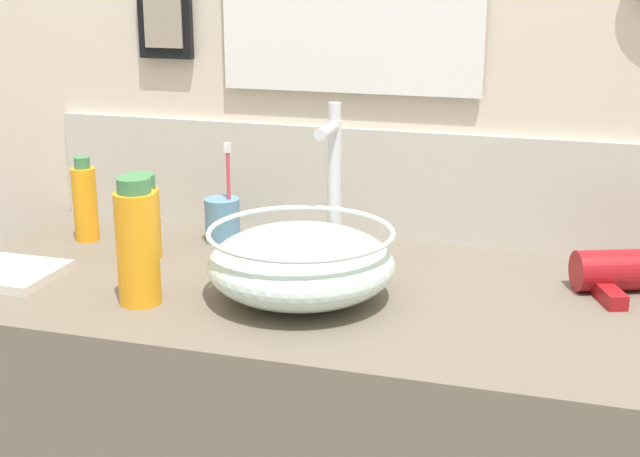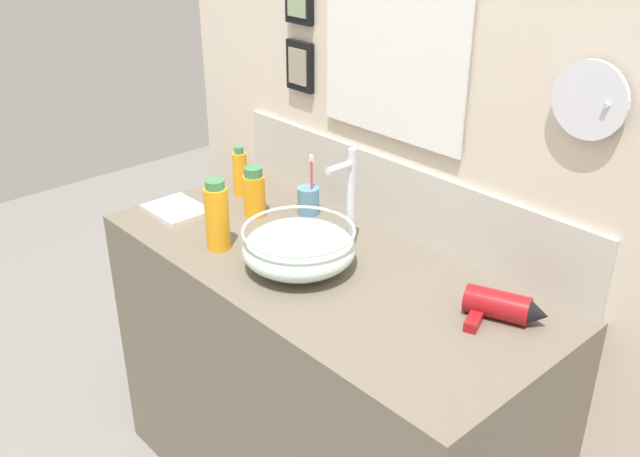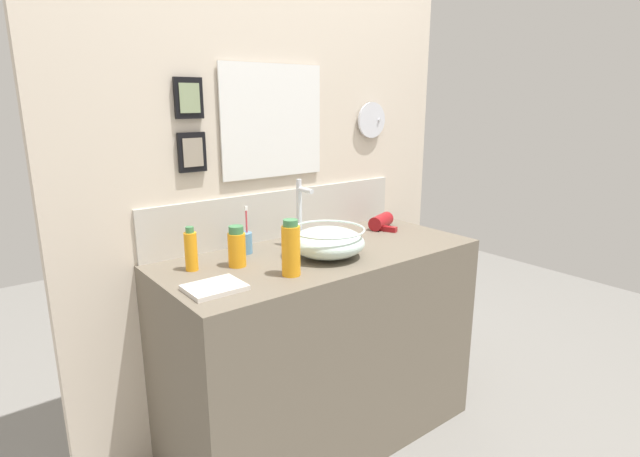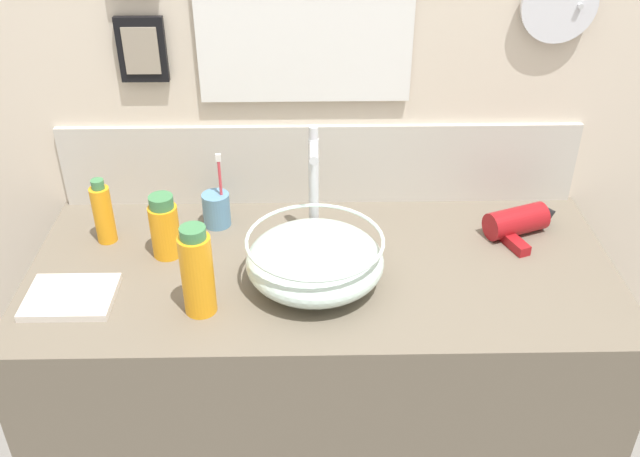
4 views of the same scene
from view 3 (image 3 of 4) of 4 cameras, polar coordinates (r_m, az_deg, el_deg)
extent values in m
plane|color=gray|center=(2.44, 0.10, -22.40)|extent=(6.00, 6.00, 0.00)
cube|color=#6B6051|center=(2.21, 0.11, -13.43)|extent=(1.33, 0.59, 0.86)
cube|color=beige|center=(2.24, -5.09, 6.49)|extent=(1.91, 0.06, 2.31)
cube|color=beige|center=(2.25, -4.46, 1.65)|extent=(1.30, 0.02, 0.21)
cube|color=white|center=(2.17, -5.48, 12.10)|extent=(0.44, 0.01, 0.41)
cube|color=white|center=(2.17, -5.38, 12.10)|extent=(0.50, 0.01, 0.47)
cylinder|color=silver|center=(2.52, 5.92, 12.22)|extent=(0.17, 0.01, 0.17)
cylinder|color=silver|center=(2.56, 6.39, 12.24)|extent=(0.01, 0.06, 0.01)
cube|color=black|center=(1.99, -14.79, 14.22)|extent=(0.11, 0.02, 0.15)
cube|color=gray|center=(1.98, -14.68, 14.23)|extent=(0.08, 0.01, 0.11)
cube|color=black|center=(2.00, -14.42, 8.44)|extent=(0.11, 0.02, 0.15)
cube|color=gray|center=(1.99, -14.31, 8.42)|extent=(0.08, 0.01, 0.11)
ellipsoid|color=silver|center=(1.97, 0.87, -1.60)|extent=(0.30, 0.30, 0.12)
torus|color=silver|center=(1.96, 0.87, -0.08)|extent=(0.30, 0.30, 0.01)
torus|color=#B2B7BC|center=(1.99, 0.86, -3.10)|extent=(0.11, 0.11, 0.01)
cylinder|color=silver|center=(2.10, -2.39, 1.38)|extent=(0.02, 0.02, 0.26)
cylinder|color=silver|center=(2.04, -1.69, 4.40)|extent=(0.02, 0.09, 0.02)
cylinder|color=silver|center=(2.07, -2.43, 5.25)|extent=(0.02, 0.02, 0.03)
cylinder|color=maroon|center=(2.43, 6.98, 0.82)|extent=(0.16, 0.12, 0.07)
cone|color=black|center=(2.52, 7.85, 1.25)|extent=(0.06, 0.07, 0.06)
cube|color=maroon|center=(2.38, 7.71, -0.03)|extent=(0.06, 0.09, 0.02)
cylinder|color=#598CB2|center=(2.04, -8.68, -1.65)|extent=(0.07, 0.07, 0.09)
cylinder|color=#D83F4C|center=(2.04, -8.37, -0.29)|extent=(0.01, 0.01, 0.17)
cube|color=white|center=(2.02, -8.46, 2.30)|extent=(0.01, 0.01, 0.02)
cylinder|color=orange|center=(1.88, -9.47, -2.42)|extent=(0.07, 0.07, 0.13)
cylinder|color=#3F7F4C|center=(1.86, -9.57, -0.14)|extent=(0.05, 0.05, 0.03)
cylinder|color=orange|center=(1.76, -3.34, -2.57)|extent=(0.07, 0.07, 0.18)
cylinder|color=#3F7F4C|center=(1.73, -3.39, 0.64)|extent=(0.05, 0.05, 0.02)
cylinder|color=orange|center=(1.87, -14.52, -2.57)|extent=(0.05, 0.05, 0.14)
cylinder|color=#3F7F4C|center=(1.85, -14.68, -0.14)|extent=(0.03, 0.03, 0.02)
cube|color=silver|center=(1.68, -11.97, -6.62)|extent=(0.18, 0.15, 0.02)
camera|label=1|loc=(1.62, 45.00, 7.32)|focal=50.00mm
camera|label=2|loc=(2.50, 44.71, 18.12)|focal=40.00mm
camera|label=4|loc=(1.25, 45.17, 26.36)|focal=40.00mm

